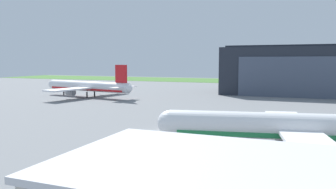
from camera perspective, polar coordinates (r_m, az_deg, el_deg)
The scene contains 5 objects.
ground_plane at distance 71.17m, azimuth -1.39°, elevation -6.14°, with size 440.00×440.00×0.00m, color slate.
grass_field_strip at distance 250.26m, azimuth 15.35°, elevation 2.15°, with size 440.00×56.00×0.08m, color #467833.
maintenance_hangar at distance 158.51m, azimuth 22.55°, elevation 3.73°, with size 70.83×32.96×21.68m.
airliner_near_left at distance 58.05m, azimuth 20.22°, elevation -5.29°, with size 43.31×37.85×13.72m.
airliner_far_left at distance 140.40m, azimuth -13.46°, elevation 1.31°, with size 45.02×40.57×13.19m.
Camera 1 is at (27.25, -64.11, 14.58)m, focal length 35.96 mm.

